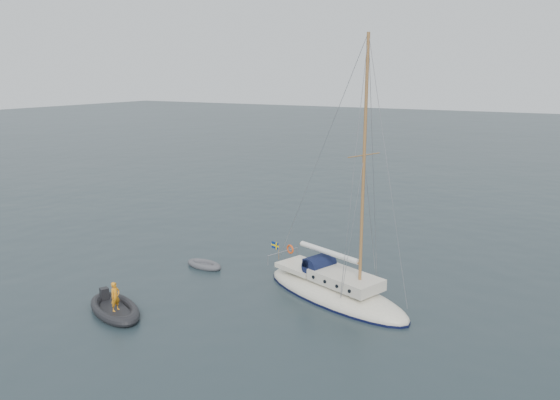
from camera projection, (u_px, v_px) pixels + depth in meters
The scene contains 4 objects.
ground at pixel (288, 276), 31.57m from camera, with size 300.00×300.00×0.00m, color black.
sailboat at pixel (335, 279), 28.29m from camera, with size 9.73×2.92×13.86m.
dinghy at pixel (204, 265), 32.96m from camera, with size 2.48×1.12×0.35m.
rib at pixel (114, 308), 26.66m from camera, with size 4.24×1.93×1.69m.
Camera 1 is at (14.17, -26.15, 11.47)m, focal length 35.00 mm.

